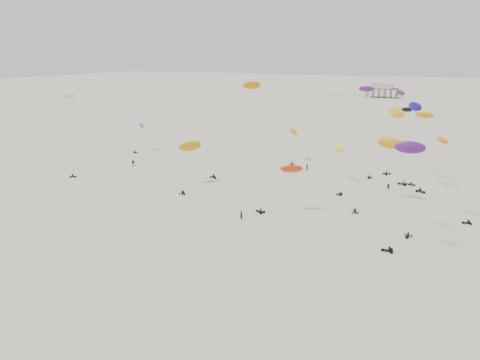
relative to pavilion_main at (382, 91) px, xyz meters
The scene contains 23 objects.
ground_plane 150.39m from the pavilion_main, 86.19° to the right, with size 900.00×900.00×0.00m, color beige.
pavilion_main is the anchor object (origin of this frame).
pier_fence 52.11m from the pavilion_main, behind, with size 80.20×0.20×1.50m.
rig_0 262.77m from the pavilion_main, 81.57° to the right, with size 6.57×5.18×22.47m.
rig_1 223.74m from the pavilion_main, 101.57° to the right, with size 4.06×7.59×9.39m.
rig_2 219.85m from the pavilion_main, 83.14° to the right, with size 6.52×10.13×23.12m.
rig_3 232.14m from the pavilion_main, 80.25° to the right, with size 6.77×7.62×20.26m.
rig_4 217.42m from the pavilion_main, 81.18° to the right, with size 4.10×8.38×22.05m.
rig_5 212.65m from the pavilion_main, 88.72° to the right, with size 5.15×9.75×10.39m.
rig_6 256.23m from the pavilion_main, 99.32° to the right, with size 3.84×4.80×21.12m.
rig_7 247.20m from the pavilion_main, 92.37° to the right, with size 6.63×13.42×12.37m.
rig_8 257.27m from the pavilion_main, 86.13° to the right, with size 8.54×6.95×10.37m.
rig_10 223.01m from the pavilion_main, 80.43° to the right, with size 6.32×11.82×18.98m.
rig_11 252.46m from the pavilion_main, 79.26° to the right, with size 8.60×5.06×16.06m.
rig_12 225.28m from the pavilion_main, 79.89° to the right, with size 6.53×9.39×17.63m.
rig_13 234.26m from the pavilion_main, 90.45° to the right, with size 10.53×11.08×24.75m.
rig_14 243.62m from the pavilion_main, 81.76° to the right, with size 8.68×14.91×16.60m.
rig_15 231.91m from the pavilion_main, 84.47° to the right, with size 6.67×15.88×14.71m.
rig_16 270.30m from the pavilion_main, 81.33° to the right, with size 5.10×3.98×18.09m.
spectator_0 265.30m from the pavilion_main, 87.48° to the right, with size 0.79×0.54×2.17m, color black.
spectator_1 235.28m from the pavilion_main, 81.51° to the right, with size 0.94×0.55×1.93m, color black.
spectator_2 240.30m from the pavilion_main, 98.18° to the right, with size 1.32×0.71×2.24m, color black.
spectator_3 222.36m from the pavilion_main, 86.91° to the right, with size 0.77×0.53×2.12m, color black.
Camera 1 is at (36.43, 7.76, 31.32)m, focal length 35.00 mm.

